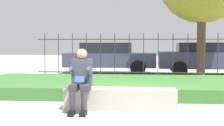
# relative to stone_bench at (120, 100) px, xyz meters

# --- Properties ---
(ground_plane) EXTENTS (60.00, 60.00, 0.00)m
(ground_plane) POSITION_rel_stone_bench_xyz_m (0.02, 0.00, -0.19)
(ground_plane) COLOR #B2AFA8
(stone_bench) EXTENTS (2.24, 0.46, 0.43)m
(stone_bench) POSITION_rel_stone_bench_xyz_m (0.00, 0.00, 0.00)
(stone_bench) COLOR #B7B2A3
(stone_bench) RESTS_ON ground_plane
(person_seated_reader) EXTENTS (0.42, 0.73, 1.23)m
(person_seated_reader) POSITION_rel_stone_bench_xyz_m (-0.74, -0.26, 0.47)
(person_seated_reader) COLOR black
(person_seated_reader) RESTS_ON ground_plane
(grass_berm) EXTENTS (8.44, 3.44, 0.31)m
(grass_berm) POSITION_rel_stone_bench_xyz_m (0.02, 2.42, -0.04)
(grass_berm) COLOR #3D7533
(grass_berm) RESTS_ON ground_plane
(iron_fence) EXTENTS (6.44, 0.03, 1.69)m
(iron_fence) POSITION_rel_stone_bench_xyz_m (0.02, 4.50, 0.69)
(iron_fence) COLOR #332D28
(iron_fence) RESTS_ON ground_plane
(car_parked_right) EXTENTS (4.31, 1.96, 1.38)m
(car_parked_right) POSITION_rel_stone_bench_xyz_m (3.29, 7.20, 0.56)
(car_parked_right) COLOR #383D56
(car_parked_right) RESTS_ON ground_plane
(car_parked_center) EXTENTS (4.01, 1.96, 1.38)m
(car_parked_center) POSITION_rel_stone_bench_xyz_m (-0.95, 7.55, 0.55)
(car_parked_center) COLOR #383D56
(car_parked_center) RESTS_ON ground_plane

